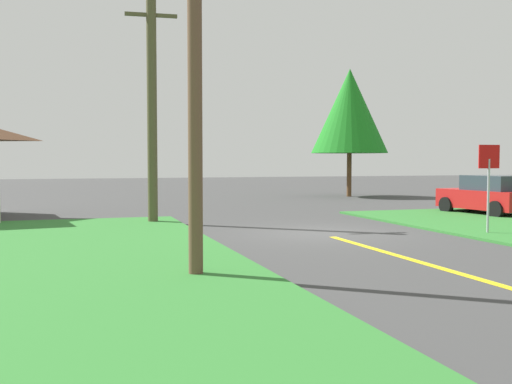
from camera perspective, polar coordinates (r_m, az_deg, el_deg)
name	(u,v)px	position (r m, az deg, el deg)	size (l,w,h in m)	color
ground_plane	(319,233)	(18.26, 6.05, -3.95)	(120.00, 120.00, 0.00)	#3D3D3D
lane_stripe_center	(500,285)	(11.48, 22.42, -8.28)	(0.20, 14.00, 0.01)	yellow
stop_sign	(489,172)	(18.85, 21.47, 1.77)	(0.70, 0.07, 2.68)	#9EA0A8
car_on_crossroad	(487,195)	(25.88, 21.36, -0.31)	(2.33, 4.13, 1.62)	red
utility_pole_near	(195,56)	(11.37, -5.91, 12.89)	(1.80, 0.34, 8.04)	brown
utility_pole_mid	(152,109)	(21.23, -9.97, 7.90)	(1.80, 0.35, 7.89)	brown
oak_tree_left	(350,111)	(37.22, 8.99, 7.69)	(4.70, 4.70, 7.85)	brown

